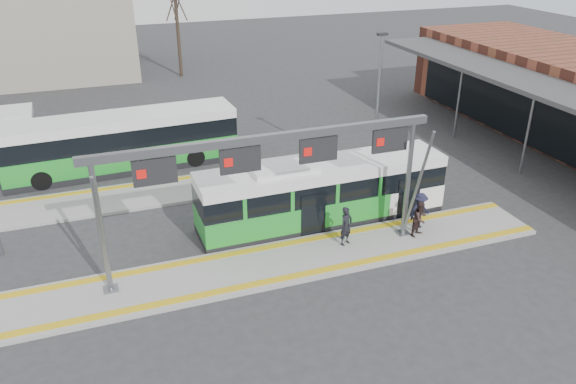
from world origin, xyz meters
name	(u,v)px	position (x,y,z in m)	size (l,w,h in m)	color
ground	(283,264)	(0.00, 0.00, 0.00)	(120.00, 120.00, 0.00)	#2D2D30
platform_main	(283,262)	(0.00, 0.00, 0.07)	(22.00, 3.00, 0.15)	gray
platform_second	(153,194)	(-4.00, 8.00, 0.07)	(20.00, 3.00, 0.15)	gray
tactile_main	(283,260)	(0.00, 0.00, 0.16)	(22.00, 2.65, 0.02)	gold
tactile_second	(150,183)	(-4.00, 9.15, 0.16)	(20.00, 0.35, 0.02)	gold
gantry	(272,162)	(-0.35, 0.25, 4.30)	(13.00, 1.68, 5.20)	slate
hero_bus	(322,193)	(2.76, 2.75, 1.39)	(11.10, 2.49, 3.04)	black
bg_bus_green	(122,143)	(-4.95, 11.86, 1.49)	(12.17, 3.15, 3.01)	black
passenger_a	(346,226)	(2.83, 0.35, 0.98)	(0.61, 0.40, 1.67)	black
passenger_b	(420,218)	(6.07, -0.03, 0.93)	(0.76, 0.59, 1.56)	#2E201F
passenger_c	(420,211)	(6.38, 0.51, 0.97)	(1.06, 0.61, 1.64)	#1B1B31
tree_mid	(175,1)	(1.53, 31.16, 6.23)	(1.40, 1.40, 8.22)	#382B21
lamp_east	(377,104)	(7.25, 6.41, 3.94)	(0.50, 0.25, 7.40)	slate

